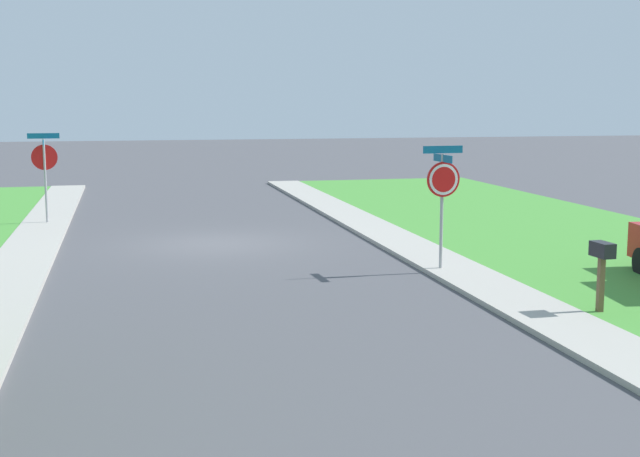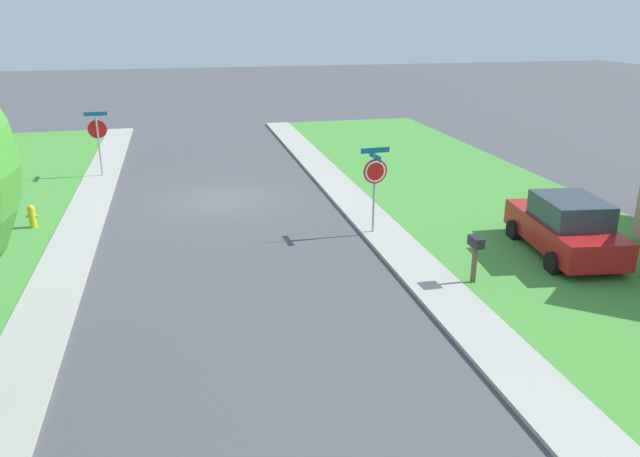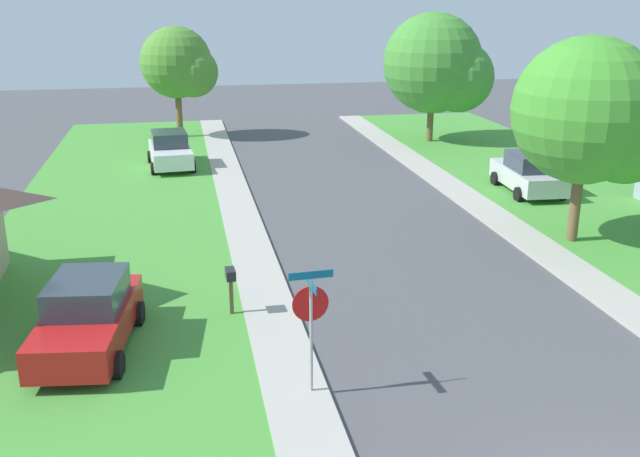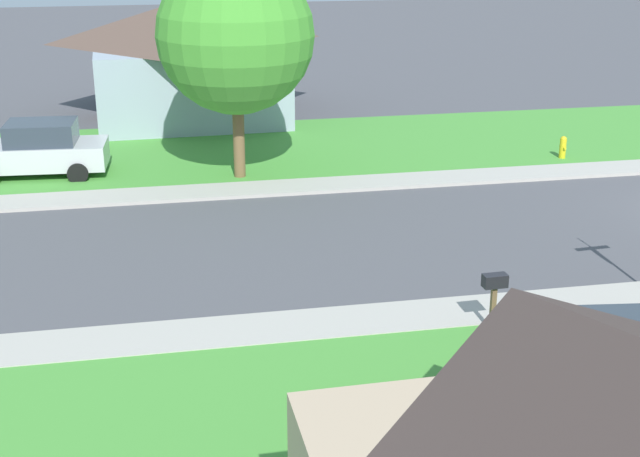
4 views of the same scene
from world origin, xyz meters
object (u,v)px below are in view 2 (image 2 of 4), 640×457
Objects in this scene: fire_hydrant at (32,217)px; mailbox at (476,248)px; stop_sign_near_corner at (98,133)px; car_red_far_down_street at (565,227)px; stop_sign_far_corner at (375,176)px.

mailbox reaches higher than fire_hydrant.
car_red_far_down_street is at bearing 138.10° from stop_sign_near_corner.
stop_sign_near_corner is 13.03m from stop_sign_far_corner.
stop_sign_near_corner is at bearing -52.81° from mailbox.
stop_sign_far_corner is at bearing 164.49° from fire_hydrant.
stop_sign_near_corner is at bearing -46.27° from stop_sign_far_corner.
fire_hydrant is 0.63× the size of mailbox.
stop_sign_far_corner is (-9.01, 9.42, 0.00)m from stop_sign_near_corner.
fire_hydrant is (10.51, -2.92, -1.45)m from stop_sign_far_corner.
car_red_far_down_street is 5.42× the size of fire_hydrant.
fire_hydrant is (15.26, -5.84, -0.44)m from car_red_far_down_street.
mailbox is at bearing 148.96° from fire_hydrant.
car_red_far_down_street is at bearing 148.34° from stop_sign_far_corner.
car_red_far_down_street reaches higher than fire_hydrant.
stop_sign_near_corner is 17.13m from mailbox.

